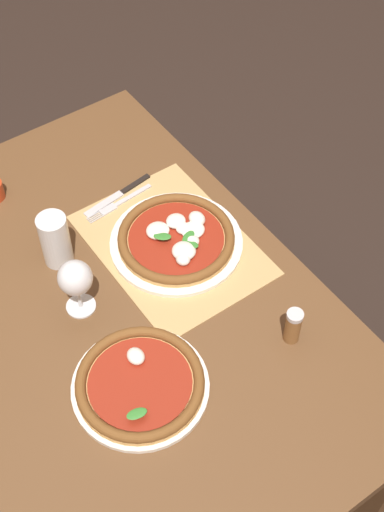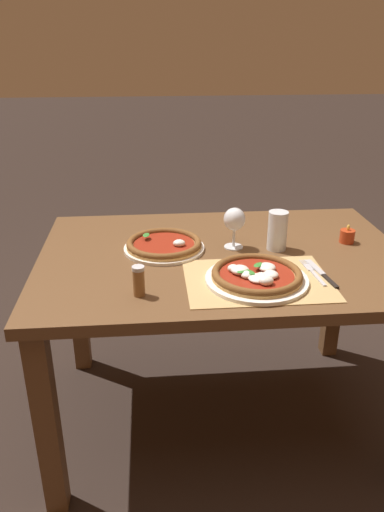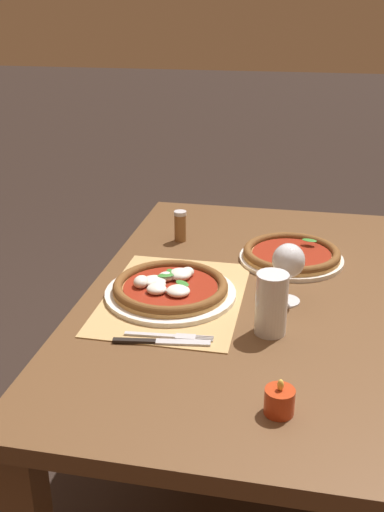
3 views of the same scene
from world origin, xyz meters
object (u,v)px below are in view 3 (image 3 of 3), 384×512
Objects in this scene: pizza_near at (170,288)px; votive_candle at (279,402)px; fork at (169,336)px; pepper_shaker at (180,226)px; wine_glass at (288,263)px; pizza_far at (291,255)px; pint_glass at (271,305)px; knife at (162,342)px.

votive_candle reaches higher than pizza_near.
pepper_shaker is at bearing -170.03° from fork.
wine_glass is 0.45m from votive_candle.
wine_glass reaches higher than pizza_far.
pint_glass is 0.29m from votive_candle.
pizza_near is 0.38m from pepper_shaker.
pint_glass reaches higher than votive_candle.
knife is at bearing -66.94° from pint_glass.
pizza_near is 1.12× the size of pizza_far.
pizza_far reaches higher than fork.
votive_candle reaches higher than pizza_far.
pint_glass is at bearing -10.02° from wine_glass.
wine_glass reaches higher than fork.
pint_glass is 2.01× the size of votive_candle.
wine_glass is at bearing -0.20° from pizza_far.
votive_candle is at bearing 7.77° from pint_glass.
wine_glass is 1.07× the size of pint_glass.
pizza_far is 0.70m from votive_candle.
pizza_near is at bearing -45.53° from pizza_far.
pint_glass is at bearing 63.65° from pizza_near.
fork is (0.23, -0.24, -0.10)m from wine_glass.
pizza_far is at bearing 75.50° from pepper_shaker.
fork is 0.33m from votive_candle.
knife is (0.23, 0.03, -0.02)m from pizza_near.
votive_candle is (0.19, 0.27, 0.02)m from knife.
knife is at bearing -26.59° from pizza_far.
votive_candle is 0.87m from pepper_shaker.
fork is 2.07× the size of pepper_shaker.
pizza_far is 3.07× the size of pepper_shaker.
pizza_near is at bearing -84.83° from wine_glass.
pizza_near is 0.51m from votive_candle.
pepper_shaker is (-0.37, -0.06, 0.03)m from pizza_near.
wine_glass reaches higher than pint_glass.
pepper_shaker is (-0.50, -0.32, -0.02)m from pint_glass.
knife is (0.51, -0.26, -0.01)m from pizza_far.
pizza_near is 1.66× the size of fork.
votive_candle reaches higher than knife.
pizza_near is at bearing -116.35° from pint_glass.
knife is at bearing 8.59° from pizza_near.
knife is (0.03, -0.01, 0.00)m from fork.
pizza_far is 0.36m from pepper_shaker.
wine_glass reaches higher than pizza_near.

